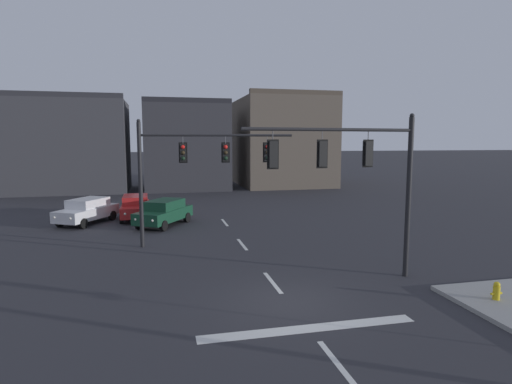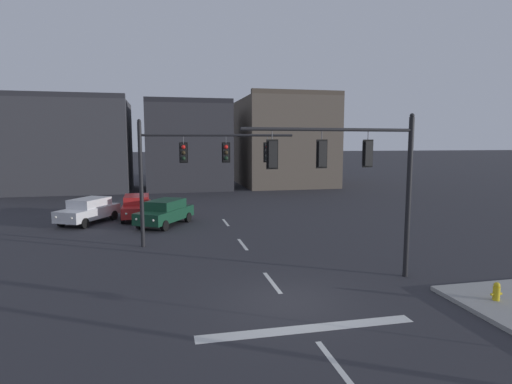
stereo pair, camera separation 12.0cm
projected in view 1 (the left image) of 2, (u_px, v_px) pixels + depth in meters
ground_plane at (288, 302)px, 13.83m from camera, size 400.00×400.00×0.00m
stop_bar_paint at (309, 328)px, 11.90m from camera, size 6.40×0.50×0.01m
lane_centreline at (273, 282)px, 15.77m from camera, size 0.16×26.40×0.01m
signal_mast_near_side at (358, 168)px, 15.38m from camera, size 6.77×0.65×6.34m
signal_mast_far_side at (192, 162)px, 20.87m from camera, size 7.67×0.97×6.37m
car_lot_nearside at (136, 207)px, 28.55m from camera, size 2.00×4.49×1.61m
car_lot_middle at (164, 212)px, 26.35m from camera, size 3.83×4.69×1.61m
car_lot_farside at (87, 210)px, 27.02m from camera, size 3.73×4.72×1.61m
fire_hydrant at (496, 294)px, 13.66m from camera, size 0.40×0.30×0.75m
building_row at (193, 145)px, 47.55m from camera, size 35.81×12.11×10.75m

